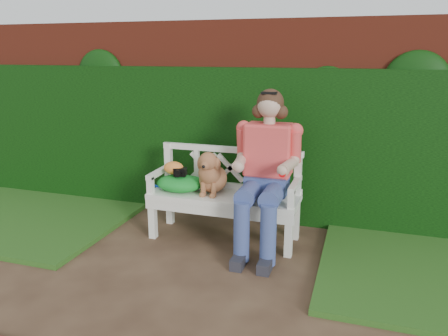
% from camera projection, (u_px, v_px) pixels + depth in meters
% --- Properties ---
extents(ground, '(60.00, 60.00, 0.00)m').
position_uv_depth(ground, '(175.00, 285.00, 3.60)').
color(ground, '#39251A').
extents(brick_wall, '(10.00, 0.30, 2.20)m').
position_uv_depth(brick_wall, '(240.00, 120.00, 5.06)').
color(brick_wall, maroon).
rests_on(brick_wall, ground).
extents(ivy_hedge, '(10.00, 0.18, 1.70)m').
position_uv_depth(ivy_hedge, '(234.00, 144.00, 4.92)').
color(ivy_hedge, '#10420C').
rests_on(ivy_hedge, ground).
extents(grass_left, '(2.60, 2.00, 0.05)m').
position_uv_depth(grass_left, '(20.00, 213.00, 5.13)').
color(grass_left, '#214E16').
rests_on(grass_left, ground).
extents(garden_bench, '(1.59, 0.64, 0.48)m').
position_uv_depth(garden_bench, '(224.00, 216.00, 4.44)').
color(garden_bench, white).
rests_on(garden_bench, ground).
extents(seated_woman, '(0.88, 1.03, 1.57)m').
position_uv_depth(seated_woman, '(267.00, 169.00, 4.15)').
color(seated_woman, '#FF3964').
rests_on(seated_woman, ground).
extents(dog, '(0.44, 0.50, 0.45)m').
position_uv_depth(dog, '(212.00, 171.00, 4.35)').
color(dog, '#925E30').
rests_on(dog, garden_bench).
extents(tennis_racket, '(0.57, 0.27, 0.03)m').
position_uv_depth(tennis_racket, '(178.00, 188.00, 4.52)').
color(tennis_racket, white).
rests_on(tennis_racket, garden_bench).
extents(green_bag, '(0.55, 0.46, 0.16)m').
position_uv_depth(green_bag, '(180.00, 183.00, 4.47)').
color(green_bag, '#278331').
rests_on(green_bag, garden_bench).
extents(camera_item, '(0.14, 0.11, 0.08)m').
position_uv_depth(camera_item, '(180.00, 172.00, 4.42)').
color(camera_item, black).
rests_on(camera_item, green_bag).
extents(baseball_glove, '(0.23, 0.19, 0.13)m').
position_uv_depth(baseball_glove, '(174.00, 168.00, 4.47)').
color(baseball_glove, orange).
rests_on(baseball_glove, green_bag).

